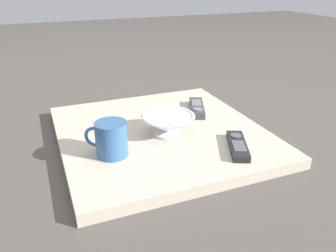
{
  "coord_description": "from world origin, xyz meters",
  "views": [
    {
      "loc": [
        -0.91,
        0.34,
        0.49
      ],
      "look_at": [
        -0.02,
        -0.01,
        0.05
      ],
      "focal_mm": 36.23,
      "sensor_mm": 36.0,
      "label": 1
    }
  ],
  "objects_px": {
    "coffee_mug": "(111,139)",
    "teaspoon": "(109,129)",
    "tv_remote_far": "(238,146)",
    "cereal_bowl": "(168,123)",
    "tv_remote_near": "(197,108)"
  },
  "relations": [
    {
      "from": "tv_remote_near",
      "to": "tv_remote_far",
      "type": "height_order",
      "value": "tv_remote_near"
    },
    {
      "from": "coffee_mug",
      "to": "tv_remote_near",
      "type": "distance_m",
      "value": 0.41
    },
    {
      "from": "tv_remote_far",
      "to": "tv_remote_near",
      "type": "bearing_deg",
      "value": -3.89
    },
    {
      "from": "coffee_mug",
      "to": "teaspoon",
      "type": "xyz_separation_m",
      "value": [
        0.14,
        -0.02,
        -0.03
      ]
    },
    {
      "from": "cereal_bowl",
      "to": "tv_remote_far",
      "type": "xyz_separation_m",
      "value": [
        -0.16,
        -0.15,
        -0.03
      ]
    },
    {
      "from": "coffee_mug",
      "to": "tv_remote_far",
      "type": "distance_m",
      "value": 0.35
    },
    {
      "from": "coffee_mug",
      "to": "tv_remote_near",
      "type": "xyz_separation_m",
      "value": [
        0.2,
        -0.36,
        -0.04
      ]
    },
    {
      "from": "cereal_bowl",
      "to": "tv_remote_far",
      "type": "height_order",
      "value": "cereal_bowl"
    },
    {
      "from": "tv_remote_far",
      "to": "cereal_bowl",
      "type": "bearing_deg",
      "value": 42.63
    },
    {
      "from": "tv_remote_near",
      "to": "tv_remote_far",
      "type": "xyz_separation_m",
      "value": [
        -0.3,
        0.02,
        -0.0
      ]
    },
    {
      "from": "coffee_mug",
      "to": "tv_remote_far",
      "type": "xyz_separation_m",
      "value": [
        -0.1,
        -0.34,
        -0.04
      ]
    },
    {
      "from": "teaspoon",
      "to": "tv_remote_near",
      "type": "bearing_deg",
      "value": -79.96
    },
    {
      "from": "cereal_bowl",
      "to": "teaspoon",
      "type": "distance_m",
      "value": 0.18
    },
    {
      "from": "coffee_mug",
      "to": "tv_remote_near",
      "type": "bearing_deg",
      "value": -60.85
    },
    {
      "from": "cereal_bowl",
      "to": "teaspoon",
      "type": "relative_size",
      "value": 1.22
    }
  ]
}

